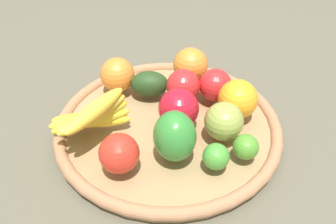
{
  "coord_description": "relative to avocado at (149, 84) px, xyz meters",
  "views": [
    {
      "loc": [
        0.16,
        0.54,
        0.51
      ],
      "look_at": [
        0.0,
        0.0,
        0.05
      ],
      "focal_mm": 38.81,
      "sensor_mm": 36.0,
      "label": 1
    }
  ],
  "objects": [
    {
      "name": "ground_plane",
      "position": [
        -0.01,
        0.1,
        -0.06
      ],
      "size": [
        2.4,
        2.4,
        0.0
      ],
      "primitive_type": "plane",
      "color": "brown",
      "rests_on": "ground"
    },
    {
      "name": "basket",
      "position": [
        -0.01,
        0.1,
        -0.04
      ],
      "size": [
        0.46,
        0.46,
        0.03
      ],
      "color": "#997B51",
      "rests_on": "ground_plane"
    },
    {
      "name": "avocado",
      "position": [
        0.0,
        0.0,
        0.0
      ],
      "size": [
        0.1,
        0.08,
        0.06
      ],
      "primitive_type": "ellipsoid",
      "rotation": [
        0.0,
        0.0,
        2.81
      ],
      "color": "#233D1A",
      "rests_on": "basket"
    },
    {
      "name": "apple_4",
      "position": [
        -0.03,
        0.11,
        0.01
      ],
      "size": [
        0.1,
        0.1,
        0.08
      ],
      "primitive_type": "sphere",
      "rotation": [
        0.0,
        0.0,
        1.95
      ],
      "color": "red",
      "rests_on": "basket"
    },
    {
      "name": "lime_1",
      "position": [
        -0.12,
        0.23,
        -0.0
      ],
      "size": [
        0.07,
        0.07,
        0.05
      ],
      "primitive_type": "sphere",
      "rotation": [
        0.0,
        0.0,
        2.38
      ],
      "color": "#4E902B",
      "rests_on": "basket"
    },
    {
      "name": "lime_0",
      "position": [
        -0.06,
        0.24,
        -0.0
      ],
      "size": [
        0.05,
        0.05,
        0.05
      ],
      "primitive_type": "sphere",
      "rotation": [
        0.0,
        0.0,
        0.13
      ],
      "color": "#469434",
      "rests_on": "basket"
    },
    {
      "name": "apple_3",
      "position": [
        -0.1,
        0.17,
        0.01
      ],
      "size": [
        0.09,
        0.09,
        0.07
      ],
      "primitive_type": "sphere",
      "rotation": [
        0.0,
        0.0,
        2.97
      ],
      "color": "#939F45",
      "rests_on": "basket"
    },
    {
      "name": "banana_bunch",
      "position": [
        0.13,
        0.09,
        0.01
      ],
      "size": [
        0.16,
        0.14,
        0.09
      ],
      "color": "yellow",
      "rests_on": "basket"
    },
    {
      "name": "orange_2",
      "position": [
        0.06,
        -0.04,
        0.01
      ],
      "size": [
        0.08,
        0.08,
        0.08
      ],
      "primitive_type": "sphere",
      "rotation": [
        0.0,
        0.0,
        3.22
      ],
      "color": "orange",
      "rests_on": "basket"
    },
    {
      "name": "orange_1",
      "position": [
        -0.1,
        -0.03,
        0.01
      ],
      "size": [
        0.1,
        0.1,
        0.08
      ],
      "primitive_type": "sphere",
      "rotation": [
        0.0,
        0.0,
        4.3
      ],
      "color": "orange",
      "rests_on": "basket"
    },
    {
      "name": "bell_pepper",
      "position": [
        0.0,
        0.19,
        0.02
      ],
      "size": [
        0.08,
        0.08,
        0.09
      ],
      "primitive_type": "ellipsoid",
      "rotation": [
        0.0,
        0.0,
        4.68
      ],
      "color": "#328131",
      "rests_on": "basket"
    },
    {
      "name": "orange_0",
      "position": [
        -0.15,
        0.12,
        0.01
      ],
      "size": [
        0.11,
        0.11,
        0.08
      ],
      "primitive_type": "sphere",
      "rotation": [
        0.0,
        0.0,
        4.06
      ],
      "color": "orange",
      "rests_on": "basket"
    },
    {
      "name": "apple_2",
      "position": [
        0.1,
        0.2,
        0.01
      ],
      "size": [
        0.08,
        0.08,
        0.07
      ],
      "primitive_type": "sphere",
      "rotation": [
        0.0,
        0.0,
        6.13
      ],
      "color": "red",
      "rests_on": "basket"
    },
    {
      "name": "apple_1",
      "position": [
        -0.06,
        0.04,
        0.01
      ],
      "size": [
        0.09,
        0.09,
        0.07
      ],
      "primitive_type": "sphere",
      "rotation": [
        0.0,
        0.0,
        6.05
      ],
      "color": "red",
      "rests_on": "basket"
    },
    {
      "name": "apple_0",
      "position": [
        -0.13,
        0.05,
        0.01
      ],
      "size": [
        0.09,
        0.09,
        0.07
      ],
      "primitive_type": "sphere",
      "rotation": [
        0.0,
        0.0,
        5.91
      ],
      "color": "red",
      "rests_on": "basket"
    }
  ]
}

